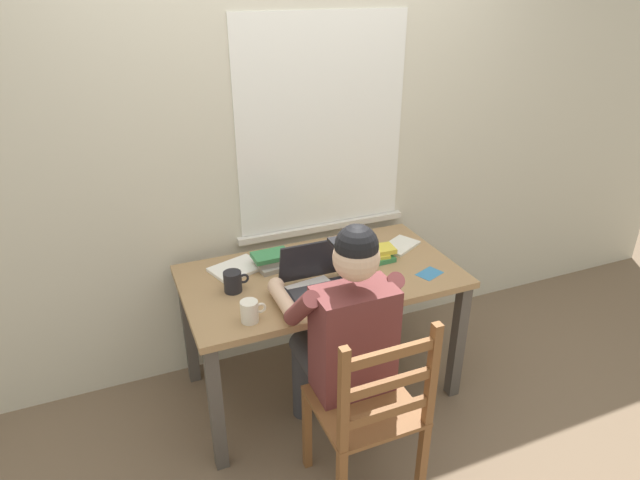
# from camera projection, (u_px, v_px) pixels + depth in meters

# --- Properties ---
(ground_plane) EXTENTS (8.00, 8.00, 0.00)m
(ground_plane) POSITION_uv_depth(u_px,v_px,m) (321.00, 385.00, 3.13)
(ground_plane) COLOR brown
(back_wall) EXTENTS (6.00, 0.08, 2.60)m
(back_wall) POSITION_uv_depth(u_px,v_px,m) (288.00, 144.00, 2.94)
(back_wall) COLOR beige
(back_wall) RESTS_ON ground
(desk) EXTENTS (1.41, 0.77, 0.74)m
(desk) POSITION_uv_depth(u_px,v_px,m) (321.00, 289.00, 2.84)
(desk) COLOR #9E7A51
(desk) RESTS_ON ground
(seated_person) EXTENTS (0.50, 0.60, 1.26)m
(seated_person) POSITION_uv_depth(u_px,v_px,m) (343.00, 332.00, 2.41)
(seated_person) COLOR brown
(seated_person) RESTS_ON ground
(wooden_chair) EXTENTS (0.42, 0.42, 0.96)m
(wooden_chair) POSITION_uv_depth(u_px,v_px,m) (370.00, 413.00, 2.27)
(wooden_chair) COLOR brown
(wooden_chair) RESTS_ON ground
(laptop) EXTENTS (0.33, 0.29, 0.23)m
(laptop) POSITION_uv_depth(u_px,v_px,m) (318.00, 281.00, 2.63)
(laptop) COLOR #232328
(laptop) RESTS_ON desk
(computer_mouse) EXTENTS (0.06, 0.10, 0.03)m
(computer_mouse) POSITION_uv_depth(u_px,v_px,m) (378.00, 285.00, 2.67)
(computer_mouse) COLOR black
(computer_mouse) RESTS_ON desk
(coffee_mug_white) EXTENTS (0.12, 0.08, 0.10)m
(coffee_mug_white) POSITION_uv_depth(u_px,v_px,m) (250.00, 311.00, 2.40)
(coffee_mug_white) COLOR silver
(coffee_mug_white) RESTS_ON desk
(coffee_mug_dark) EXTENTS (0.13, 0.09, 0.10)m
(coffee_mug_dark) POSITION_uv_depth(u_px,v_px,m) (233.00, 282.00, 2.63)
(coffee_mug_dark) COLOR black
(coffee_mug_dark) RESTS_ON desk
(book_stack_main) EXTENTS (0.21, 0.16, 0.08)m
(book_stack_main) POSITION_uv_depth(u_px,v_px,m) (273.00, 260.00, 2.85)
(book_stack_main) COLOR gray
(book_stack_main) RESTS_ON desk
(book_stack_side) EXTENTS (0.20, 0.14, 0.07)m
(book_stack_side) POSITION_uv_depth(u_px,v_px,m) (376.00, 254.00, 2.92)
(book_stack_side) COLOR #38844C
(book_stack_side) RESTS_ON desk
(paper_pile_near_laptop) EXTENTS (0.26, 0.23, 0.02)m
(paper_pile_near_laptop) POSITION_uv_depth(u_px,v_px,m) (400.00, 245.00, 3.08)
(paper_pile_near_laptop) COLOR silver
(paper_pile_near_laptop) RESTS_ON desk
(paper_pile_back_corner) EXTENTS (0.24, 0.18, 0.02)m
(paper_pile_back_corner) POSITION_uv_depth(u_px,v_px,m) (312.00, 289.00, 2.65)
(paper_pile_back_corner) COLOR white
(paper_pile_back_corner) RESTS_ON desk
(paper_pile_side) EXTENTS (0.30, 0.26, 0.02)m
(paper_pile_side) POSITION_uv_depth(u_px,v_px,m) (236.00, 268.00, 2.83)
(paper_pile_side) COLOR white
(paper_pile_side) RESTS_ON desk
(landscape_photo_print) EXTENTS (0.15, 0.13, 0.00)m
(landscape_photo_print) POSITION_uv_depth(u_px,v_px,m) (429.00, 274.00, 2.80)
(landscape_photo_print) COLOR teal
(landscape_photo_print) RESTS_ON desk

